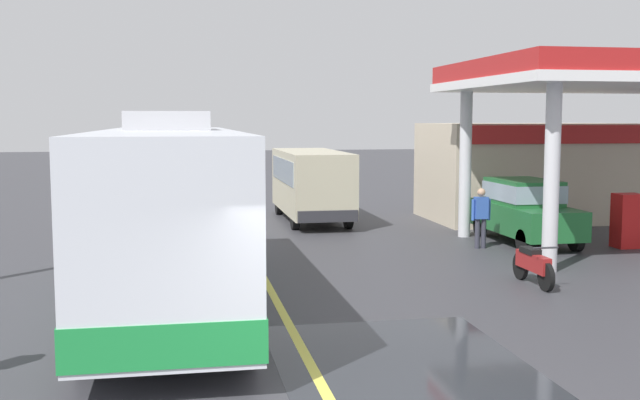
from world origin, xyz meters
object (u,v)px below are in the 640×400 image
car_at_pump (525,208)px  motorcycle_parked_forecourt (533,264)px  coach_bus_main (169,215)px  minibus_opposing_lane (311,179)px  pedestrian_near_pump (481,215)px

car_at_pump → motorcycle_parked_forecourt: (-2.31, -5.28, -0.57)m
motorcycle_parked_forecourt → coach_bus_main: bearing=-178.4°
coach_bus_main → motorcycle_parked_forecourt: coach_bus_main is taller
motorcycle_parked_forecourt → minibus_opposing_lane: bearing=104.7°
minibus_opposing_lane → pedestrian_near_pump: minibus_opposing_lane is taller
coach_bus_main → pedestrian_near_pump: 9.66m
minibus_opposing_lane → pedestrian_near_pump: bearing=-60.7°
coach_bus_main → pedestrian_near_pump: size_ratio=6.65×
motorcycle_parked_forecourt → pedestrian_near_pump: size_ratio=1.08×
minibus_opposing_lane → pedestrian_near_pump: size_ratio=3.69×
car_at_pump → coach_bus_main: bearing=-151.0°
pedestrian_near_pump → motorcycle_parked_forecourt: bearing=-98.8°
car_at_pump → motorcycle_parked_forecourt: bearing=-113.7°
motorcycle_parked_forecourt → pedestrian_near_pump: 4.70m
coach_bus_main → car_at_pump: size_ratio=2.63×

